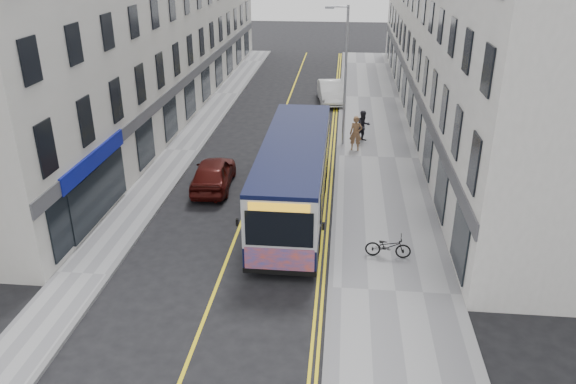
% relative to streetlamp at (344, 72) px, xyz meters
% --- Properties ---
extents(ground, '(140.00, 140.00, 0.00)m').
position_rel_streetlamp_xyz_m(ground, '(-4.17, -14.00, -4.38)').
color(ground, black).
rests_on(ground, ground).
extents(pavement_east, '(4.50, 64.00, 0.12)m').
position_rel_streetlamp_xyz_m(pavement_east, '(2.08, -2.00, -4.32)').
color(pavement_east, gray).
rests_on(pavement_east, ground).
extents(pavement_west, '(2.00, 64.00, 0.12)m').
position_rel_streetlamp_xyz_m(pavement_west, '(-9.17, -2.00, -4.32)').
color(pavement_west, gray).
rests_on(pavement_west, ground).
extents(kerb_east, '(0.18, 64.00, 0.13)m').
position_rel_streetlamp_xyz_m(kerb_east, '(-0.17, -2.00, -4.32)').
color(kerb_east, slate).
rests_on(kerb_east, ground).
extents(kerb_west, '(0.18, 64.00, 0.13)m').
position_rel_streetlamp_xyz_m(kerb_west, '(-8.17, -2.00, -4.32)').
color(kerb_west, slate).
rests_on(kerb_west, ground).
extents(road_centre_line, '(0.12, 64.00, 0.01)m').
position_rel_streetlamp_xyz_m(road_centre_line, '(-4.17, -2.00, -4.38)').
color(road_centre_line, yellow).
rests_on(road_centre_line, ground).
extents(road_dbl_yellow_inner, '(0.10, 64.00, 0.01)m').
position_rel_streetlamp_xyz_m(road_dbl_yellow_inner, '(-0.62, -2.00, -4.38)').
color(road_dbl_yellow_inner, yellow).
rests_on(road_dbl_yellow_inner, ground).
extents(road_dbl_yellow_outer, '(0.10, 64.00, 0.01)m').
position_rel_streetlamp_xyz_m(road_dbl_yellow_outer, '(-0.42, -2.00, -4.38)').
color(road_dbl_yellow_outer, yellow).
rests_on(road_dbl_yellow_outer, ground).
extents(terrace_east, '(6.00, 46.00, 13.00)m').
position_rel_streetlamp_xyz_m(terrace_east, '(7.33, 7.00, 2.12)').
color(terrace_east, white).
rests_on(terrace_east, ground).
extents(terrace_west, '(6.00, 46.00, 13.00)m').
position_rel_streetlamp_xyz_m(terrace_west, '(-13.17, 7.00, 2.12)').
color(terrace_west, silver).
rests_on(terrace_west, ground).
extents(streetlamp, '(1.32, 0.18, 8.00)m').
position_rel_streetlamp_xyz_m(streetlamp, '(0.00, 0.00, 0.00)').
color(streetlamp, '#9C9EA4').
rests_on(streetlamp, ground).
extents(city_bus, '(2.70, 11.58, 3.37)m').
position_rel_streetlamp_xyz_m(city_bus, '(-1.99, -9.15, -2.54)').
color(city_bus, black).
rests_on(city_bus, ground).
extents(bicycle, '(1.76, 0.70, 0.91)m').
position_rel_streetlamp_xyz_m(bicycle, '(1.93, -12.94, -3.81)').
color(bicycle, black).
rests_on(bicycle, pavement_east).
extents(pedestrian_near, '(0.75, 0.52, 1.98)m').
position_rel_streetlamp_xyz_m(pedestrian_near, '(0.81, -0.99, -3.27)').
color(pedestrian_near, brown).
rests_on(pedestrian_near, pavement_east).
extents(pedestrian_far, '(1.15, 1.08, 1.87)m').
position_rel_streetlamp_xyz_m(pedestrian_far, '(1.27, 0.61, -3.33)').
color(pedestrian_far, black).
rests_on(pedestrian_far, pavement_east).
extents(car_white, '(2.29, 4.94, 1.57)m').
position_rel_streetlamp_xyz_m(car_white, '(-0.97, 9.81, -3.60)').
color(car_white, white).
rests_on(car_white, ground).
extents(car_maroon, '(2.04, 4.57, 1.53)m').
position_rel_streetlamp_xyz_m(car_maroon, '(-6.17, -6.88, -3.62)').
color(car_maroon, '#460E0B').
rests_on(car_maroon, ground).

